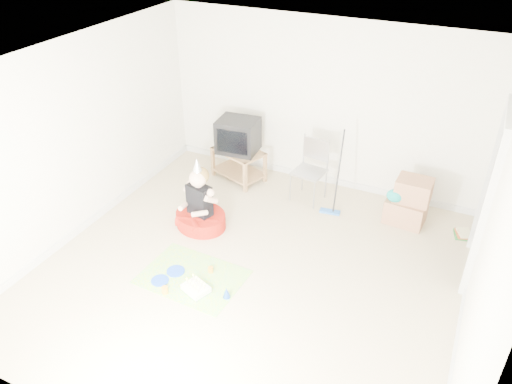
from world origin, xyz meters
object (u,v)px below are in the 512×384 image
at_px(folding_chair, 309,172).
at_px(cardboard_boxes, 408,202).
at_px(crt_tv, 238,135).
at_px(birthday_cake, 196,289).
at_px(tv_stand, 239,162).
at_px(seated_woman, 200,212).

relative_size(folding_chair, cardboard_boxes, 1.42).
height_order(crt_tv, birthday_cake, crt_tv).
relative_size(crt_tv, cardboard_boxes, 0.89).
bearing_deg(birthday_cake, folding_chair, 78.97).
xyz_separation_m(crt_tv, birthday_cake, (0.76, -2.62, -0.73)).
relative_size(tv_stand, crt_tv, 1.53).
distance_m(tv_stand, folding_chair, 1.26).
relative_size(crt_tv, folding_chair, 0.63).
relative_size(folding_chair, seated_woman, 0.91).
height_order(folding_chair, birthday_cake, folding_chair).
relative_size(crt_tv, seated_woman, 0.57).
bearing_deg(folding_chair, tv_stand, 174.25).
distance_m(folding_chair, seated_woman, 1.73).
bearing_deg(crt_tv, folding_chair, -11.15).
height_order(folding_chair, cardboard_boxes, folding_chair).
bearing_deg(birthday_cake, tv_stand, 106.13).
height_order(cardboard_boxes, seated_woman, seated_woman).
distance_m(crt_tv, cardboard_boxes, 2.75).
distance_m(crt_tv, birthday_cake, 2.82).
bearing_deg(crt_tv, birthday_cake, -79.27).
relative_size(cardboard_boxes, birthday_cake, 1.91).
height_order(tv_stand, crt_tv, crt_tv).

